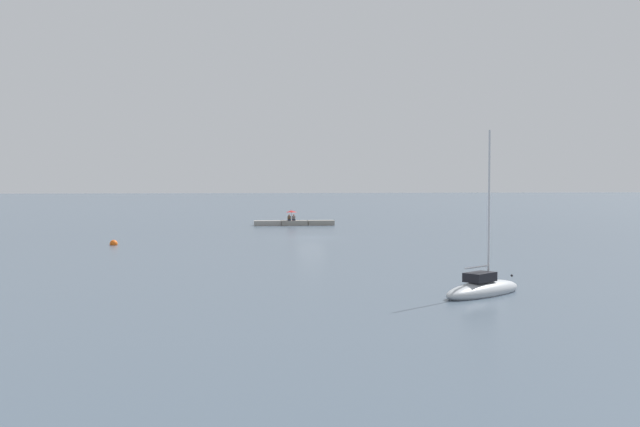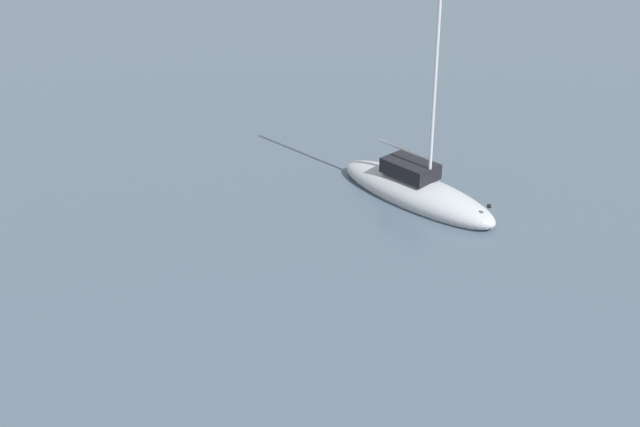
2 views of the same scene
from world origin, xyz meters
The scene contains 1 object.
sailboat_grey_mid centered at (-4.40, 37.39, 0.28)m, with size 5.32×4.64×8.16m.
Camera 2 is at (-27.36, 42.14, 11.36)m, focal length 50.69 mm.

